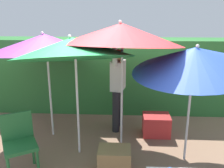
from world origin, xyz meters
TOP-DOWN VIEW (x-y plane):
  - ground_plane at (0.00, 0.00)m, footprint 24.00×24.00m
  - hedge_row at (0.00, 1.84)m, footprint 8.00×0.70m
  - umbrella_rainbow at (1.20, -0.19)m, footprint 1.85×1.83m
  - umbrella_orange at (-1.17, 0.53)m, footprint 2.11×2.13m
  - umbrella_yellow at (0.15, 0.17)m, footprint 1.93×1.95m
  - umbrella_navy at (-0.56, -0.06)m, footprint 1.88×1.87m
  - person_vendor at (0.09, 0.87)m, footprint 0.30×0.56m
  - chair_plastic at (-1.28, -0.60)m, footprint 0.60×0.60m
  - cooler_box at (0.83, 0.64)m, footprint 0.50×0.41m
  - crate_cardboard at (0.08, -0.51)m, footprint 0.48×0.36m

SIDE VIEW (x-z plane):
  - ground_plane at x=0.00m, z-range 0.00..0.00m
  - crate_cardboard at x=0.08m, z-range 0.00..0.36m
  - cooler_box at x=0.83m, z-range 0.00..0.39m
  - chair_plastic at x=-1.28m, z-range 0.07..0.96m
  - hedge_row at x=0.00m, z-range 0.00..1.67m
  - person_vendor at x=0.09m, z-range -0.01..1.87m
  - umbrella_rainbow at x=1.20m, z-range 0.66..2.63m
  - umbrella_orange at x=-1.17m, z-range 0.68..2.76m
  - umbrella_navy at x=-0.56m, z-range 0.67..2.84m
  - umbrella_yellow at x=0.15m, z-range 0.82..3.05m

